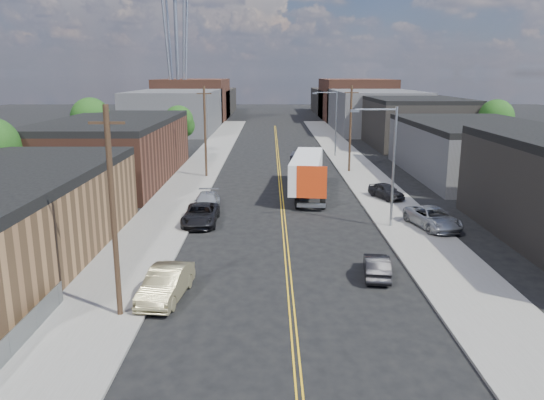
{
  "coord_description": "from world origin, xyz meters",
  "views": [
    {
      "loc": [
        -1.05,
        -13.28,
        11.29
      ],
      "look_at": [
        -0.93,
        23.51,
        2.5
      ],
      "focal_mm": 35.0,
      "sensor_mm": 36.0,
      "label": 1
    }
  ],
  "objects_px": {
    "car_left_c": "(201,215)",
    "car_right_lot_a": "(433,218)",
    "car_left_b": "(166,284)",
    "car_right_oncoming": "(377,266)",
    "car_right_lot_c": "(386,191)",
    "car_left_d": "(207,202)",
    "semi_truck": "(306,170)"
  },
  "relations": [
    {
      "from": "car_left_c",
      "to": "car_right_lot_a",
      "type": "xyz_separation_m",
      "value": [
        17.4,
        -1.49,
        0.14
      ]
    },
    {
      "from": "car_left_b",
      "to": "car_right_oncoming",
      "type": "bearing_deg",
      "value": 21.99
    },
    {
      "from": "car_left_c",
      "to": "car_right_lot_c",
      "type": "xyz_separation_m",
      "value": [
        15.96,
        8.0,
        0.09
      ]
    },
    {
      "from": "car_left_d",
      "to": "car_left_c",
      "type": "bearing_deg",
      "value": -92.65
    },
    {
      "from": "car_right_oncoming",
      "to": "car_left_d",
      "type": "bearing_deg",
      "value": -45.56
    },
    {
      "from": "car_left_d",
      "to": "car_right_oncoming",
      "type": "bearing_deg",
      "value": -55.65
    },
    {
      "from": "car_left_d",
      "to": "car_right_lot_c",
      "type": "relative_size",
      "value": 1.24
    },
    {
      "from": "car_left_b",
      "to": "car_left_d",
      "type": "xyz_separation_m",
      "value": [
        0.0,
        18.13,
        -0.08
      ]
    },
    {
      "from": "car_left_b",
      "to": "car_right_lot_c",
      "type": "distance_m",
      "value": 27.11
    },
    {
      "from": "semi_truck",
      "to": "car_left_c",
      "type": "relative_size",
      "value": 2.75
    },
    {
      "from": "car_left_b",
      "to": "car_left_d",
      "type": "height_order",
      "value": "car_left_b"
    },
    {
      "from": "semi_truck",
      "to": "car_left_c",
      "type": "bearing_deg",
      "value": -121.14
    },
    {
      "from": "car_left_d",
      "to": "car_right_oncoming",
      "type": "height_order",
      "value": "car_left_d"
    },
    {
      "from": "car_left_d",
      "to": "car_right_lot_a",
      "type": "xyz_separation_m",
      "value": [
        17.4,
        -5.71,
        0.17
      ]
    },
    {
      "from": "semi_truck",
      "to": "car_left_b",
      "type": "distance_m",
      "value": 26.53
    },
    {
      "from": "car_right_oncoming",
      "to": "car_right_lot_c",
      "type": "bearing_deg",
      "value": -96.12
    },
    {
      "from": "car_left_d",
      "to": "car_right_oncoming",
      "type": "distance_m",
      "value": 18.94
    },
    {
      "from": "car_left_d",
      "to": "car_right_lot_a",
      "type": "relative_size",
      "value": 0.93
    },
    {
      "from": "semi_truck",
      "to": "car_right_oncoming",
      "type": "xyz_separation_m",
      "value": [
        2.62,
        -21.99,
        -1.56
      ]
    },
    {
      "from": "car_right_lot_a",
      "to": "car_right_lot_c",
      "type": "relative_size",
      "value": 1.33
    },
    {
      "from": "semi_truck",
      "to": "car_left_c",
      "type": "distance_m",
      "value": 14.21
    },
    {
      "from": "car_right_oncoming",
      "to": "car_left_c",
      "type": "bearing_deg",
      "value": -36.31
    },
    {
      "from": "car_left_c",
      "to": "car_right_lot_a",
      "type": "bearing_deg",
      "value": -5.09
    },
    {
      "from": "car_left_d",
      "to": "car_right_lot_a",
      "type": "distance_m",
      "value": 18.31
    },
    {
      "from": "car_left_d",
      "to": "car_right_lot_c",
      "type": "bearing_deg",
      "value": 10.69
    },
    {
      "from": "car_right_lot_c",
      "to": "car_right_oncoming",
      "type": "bearing_deg",
      "value": -126.4
    },
    {
      "from": "car_left_b",
      "to": "car_right_lot_a",
      "type": "height_order",
      "value": "car_right_lot_a"
    },
    {
      "from": "car_left_c",
      "to": "car_right_lot_c",
      "type": "bearing_deg",
      "value": 26.45
    },
    {
      "from": "semi_truck",
      "to": "car_right_lot_a",
      "type": "bearing_deg",
      "value": -48.32
    },
    {
      "from": "car_right_oncoming",
      "to": "car_right_lot_c",
      "type": "height_order",
      "value": "car_right_lot_c"
    },
    {
      "from": "car_right_oncoming",
      "to": "car_right_lot_c",
      "type": "xyz_separation_m",
      "value": [
        4.56,
        18.91,
        0.2
      ]
    },
    {
      "from": "car_right_lot_a",
      "to": "car_left_d",
      "type": "bearing_deg",
      "value": 148.87
    }
  ]
}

